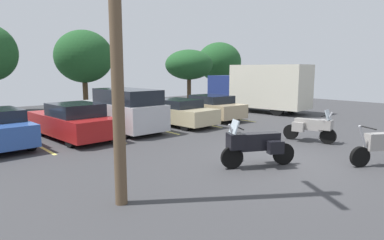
{
  "coord_description": "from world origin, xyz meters",
  "views": [
    {
      "loc": [
        -8.56,
        -5.73,
        2.83
      ],
      "look_at": [
        -0.88,
        3.03,
        1.05
      ],
      "focal_mm": 31.12,
      "sensor_mm": 36.0,
      "label": 1
    }
  ],
  "objects_px": {
    "car_champagne": "(176,112)",
    "box_truck": "(260,87)",
    "motorcycle_third": "(384,146)",
    "motorcycle_touring": "(256,145)",
    "car_tan": "(207,107)",
    "motorcycle_second": "(311,127)",
    "car_silver": "(124,110)",
    "car_red": "(72,121)"
  },
  "relations": [
    {
      "from": "car_champagne",
      "to": "box_truck",
      "type": "bearing_deg",
      "value": 3.99
    },
    {
      "from": "motorcycle_third",
      "to": "car_champagne",
      "type": "xyz_separation_m",
      "value": [
        -0.06,
        9.78,
        0.07
      ]
    },
    {
      "from": "motorcycle_touring",
      "to": "car_champagne",
      "type": "relative_size",
      "value": 0.45
    },
    {
      "from": "car_tan",
      "to": "box_truck",
      "type": "bearing_deg",
      "value": 0.12
    },
    {
      "from": "motorcycle_touring",
      "to": "motorcycle_second",
      "type": "distance_m",
      "value": 4.41
    },
    {
      "from": "car_silver",
      "to": "box_truck",
      "type": "xyz_separation_m",
      "value": [
        10.44,
        0.26,
        0.66
      ]
    },
    {
      "from": "motorcycle_second",
      "to": "car_silver",
      "type": "bearing_deg",
      "value": 121.87
    },
    {
      "from": "car_champagne",
      "to": "box_truck",
      "type": "relative_size",
      "value": 0.67
    },
    {
      "from": "motorcycle_third",
      "to": "box_truck",
      "type": "distance_m",
      "value": 12.8
    },
    {
      "from": "car_champagne",
      "to": "box_truck",
      "type": "distance_m",
      "value": 7.66
    },
    {
      "from": "car_champagne",
      "to": "box_truck",
      "type": "xyz_separation_m",
      "value": [
        7.58,
        0.53,
        0.97
      ]
    },
    {
      "from": "car_tan",
      "to": "motorcycle_third",
      "type": "bearing_deg",
      "value": -104.42
    },
    {
      "from": "motorcycle_third",
      "to": "car_champagne",
      "type": "bearing_deg",
      "value": 90.37
    },
    {
      "from": "car_red",
      "to": "car_silver",
      "type": "relative_size",
      "value": 1.03
    },
    {
      "from": "car_tan",
      "to": "car_champagne",
      "type": "bearing_deg",
      "value": -169.17
    },
    {
      "from": "motorcycle_touring",
      "to": "car_tan",
      "type": "bearing_deg",
      "value": 54.58
    },
    {
      "from": "motorcycle_touring",
      "to": "car_red",
      "type": "height_order",
      "value": "car_red"
    },
    {
      "from": "motorcycle_third",
      "to": "car_tan",
      "type": "height_order",
      "value": "car_tan"
    },
    {
      "from": "car_red",
      "to": "box_truck",
      "type": "distance_m",
      "value": 12.95
    },
    {
      "from": "car_red",
      "to": "motorcycle_third",
      "type": "bearing_deg",
      "value": -61.61
    },
    {
      "from": "car_red",
      "to": "car_silver",
      "type": "xyz_separation_m",
      "value": [
        2.47,
        0.06,
        0.27
      ]
    },
    {
      "from": "car_silver",
      "to": "motorcycle_third",
      "type": "bearing_deg",
      "value": -73.76
    },
    {
      "from": "car_champagne",
      "to": "car_tan",
      "type": "bearing_deg",
      "value": 10.83
    },
    {
      "from": "motorcycle_second",
      "to": "box_truck",
      "type": "height_order",
      "value": "box_truck"
    },
    {
      "from": "motorcycle_second",
      "to": "car_tan",
      "type": "relative_size",
      "value": 0.41
    },
    {
      "from": "motorcycle_third",
      "to": "car_champagne",
      "type": "relative_size",
      "value": 0.43
    },
    {
      "from": "motorcycle_second",
      "to": "car_tan",
      "type": "height_order",
      "value": "car_tan"
    },
    {
      "from": "motorcycle_touring",
      "to": "car_red",
      "type": "distance_m",
      "value": 7.95
    },
    {
      "from": "car_silver",
      "to": "car_tan",
      "type": "bearing_deg",
      "value": 2.6
    },
    {
      "from": "car_silver",
      "to": "car_champagne",
      "type": "bearing_deg",
      "value": -5.3
    },
    {
      "from": "car_tan",
      "to": "car_red",
      "type": "bearing_deg",
      "value": -177.75
    },
    {
      "from": "car_silver",
      "to": "car_champagne",
      "type": "relative_size",
      "value": 1.03
    },
    {
      "from": "car_red",
      "to": "car_champagne",
      "type": "relative_size",
      "value": 1.05
    },
    {
      "from": "motorcycle_touring",
      "to": "car_tan",
      "type": "relative_size",
      "value": 0.42
    },
    {
      "from": "box_truck",
      "to": "motorcycle_touring",
      "type": "bearing_deg",
      "value": -143.0
    },
    {
      "from": "motorcycle_second",
      "to": "car_silver",
      "type": "height_order",
      "value": "car_silver"
    },
    {
      "from": "motorcycle_second",
      "to": "car_tan",
      "type": "distance_m",
      "value": 7.3
    },
    {
      "from": "motorcycle_touring",
      "to": "box_truck",
      "type": "xyz_separation_m",
      "value": [
        10.48,
        7.9,
        0.97
      ]
    },
    {
      "from": "motorcycle_touring",
      "to": "motorcycle_third",
      "type": "xyz_separation_m",
      "value": [
        2.96,
        -2.41,
        -0.07
      ]
    },
    {
      "from": "motorcycle_touring",
      "to": "car_silver",
      "type": "relative_size",
      "value": 0.44
    },
    {
      "from": "car_champagne",
      "to": "car_tan",
      "type": "xyz_separation_m",
      "value": [
        2.71,
        0.52,
        0.03
      ]
    },
    {
      "from": "motorcycle_touring",
      "to": "car_silver",
      "type": "bearing_deg",
      "value": 89.7
    }
  ]
}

